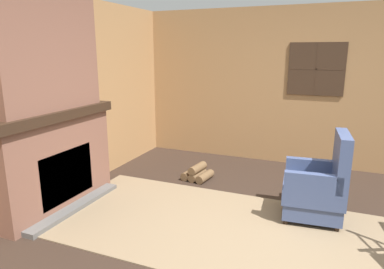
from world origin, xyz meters
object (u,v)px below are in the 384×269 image
object	(u,v)px
armchair	(318,188)
storage_case	(81,99)
firewood_stack	(197,173)
decorative_plate_on_mantel	(45,100)
oil_lamp_vase	(27,104)

from	to	relation	value
armchair	storage_case	xyz separation A→B (m)	(-2.94, -0.28, 0.88)
armchair	firewood_stack	size ratio (longest dim) A/B	2.40
firewood_stack	storage_case	bearing A→B (deg)	-143.81
firewood_stack	storage_case	xyz separation A→B (m)	(-1.26, -0.92, 1.16)
decorative_plate_on_mantel	oil_lamp_vase	bearing A→B (deg)	-85.78
oil_lamp_vase	decorative_plate_on_mantel	bearing A→B (deg)	94.22
firewood_stack	decorative_plate_on_mantel	xyz separation A→B (m)	(-1.28, -1.51, 1.22)
decorative_plate_on_mantel	armchair	bearing A→B (deg)	16.37
firewood_stack	oil_lamp_vase	world-z (taller)	oil_lamp_vase
armchair	oil_lamp_vase	size ratio (longest dim) A/B	3.33
armchair	decorative_plate_on_mantel	bearing A→B (deg)	11.17
firewood_stack	oil_lamp_vase	xyz separation A→B (m)	(-1.26, -1.78, 1.21)
oil_lamp_vase	firewood_stack	bearing A→B (deg)	54.71
storage_case	oil_lamp_vase	bearing A→B (deg)	-90.01
oil_lamp_vase	storage_case	world-z (taller)	oil_lamp_vase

